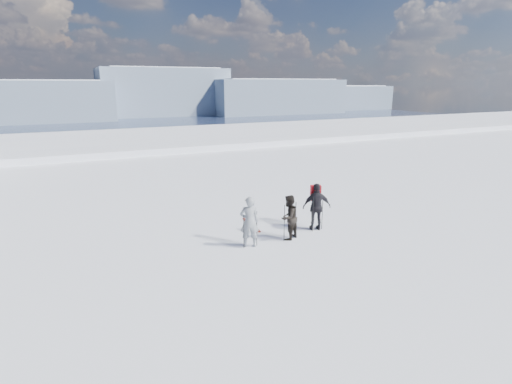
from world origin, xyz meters
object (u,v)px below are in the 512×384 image
(skier_grey, at_px, (249,222))
(skier_dark, at_px, (289,217))
(skier_pack, at_px, (317,207))
(skis_loose, at_px, (251,225))

(skier_grey, height_order, skier_dark, skier_grey)
(skier_pack, relative_size, skis_loose, 1.05)
(skier_grey, distance_m, skis_loose, 2.24)
(skier_pack, xyz_separation_m, skis_loose, (-2.00, 1.47, -0.87))
(skier_dark, distance_m, skier_pack, 1.46)
(skier_dark, xyz_separation_m, skis_loose, (-0.59, 1.83, -0.78))
(skier_dark, relative_size, skis_loose, 0.94)
(skier_pack, bearing_deg, skier_dark, 35.26)
(skier_grey, distance_m, skier_pack, 2.94)
(skier_pack, distance_m, skis_loose, 2.63)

